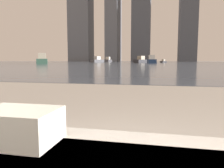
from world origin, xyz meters
TOP-DOWN VIEW (x-y plane):
  - towel_stack at (-0.10, 0.90)m, footprint 0.27×0.20m
  - harbor_water at (0.00, 62.00)m, footprint 180.00×110.00m
  - harbor_boat_0 at (-4.32, 60.73)m, footprint 3.92×5.28m
  - harbor_boat_1 at (-19.66, 70.94)m, footprint 3.73×5.58m
  - harbor_boat_2 at (-22.12, 39.76)m, footprint 4.40×5.96m
  - harbor_boat_3 at (-19.04, 84.00)m, footprint 2.12×5.49m
  - harbor_boat_4 at (1.81, 67.33)m, footprint 2.05×2.75m
  - harbor_boat_5 at (-1.28, 54.24)m, footprint 2.51×5.51m
  - skyline_tower_2 at (-8.95, 118.00)m, footprint 9.53×9.57m
  - skyline_tower_3 at (14.42, 118.00)m, footprint 8.47×10.58m

SIDE VIEW (x-z plane):
  - harbor_water at x=0.00m, z-range 0.00..0.01m
  - harbor_boat_4 at x=1.81m, z-range -0.14..0.85m
  - towel_stack at x=-0.10m, z-range 0.49..0.61m
  - harbor_boat_0 at x=-4.32m, z-range -0.27..1.63m
  - harbor_boat_1 at x=-19.66m, z-range -0.28..1.70m
  - harbor_boat_5 at x=-1.28m, z-range -0.28..1.71m
  - harbor_boat_3 at x=-19.04m, z-range -0.29..1.74m
  - harbor_boat_2 at x=-22.12m, z-range -0.31..1.83m
  - skyline_tower_3 at x=14.42m, z-range 0.00..31.94m
  - skyline_tower_2 at x=-8.95m, z-range 0.00..57.27m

